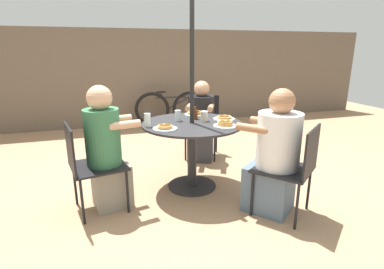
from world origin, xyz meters
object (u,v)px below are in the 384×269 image
Objects in this scene: pancake_plate_a at (195,114)px; syrup_bottle at (195,114)px; diner_east at (274,158)px; patio_chair_north at (88,162)px; patio_chair_south at (202,121)px; drinking_glass_b at (178,116)px; patio_chair_east at (294,165)px; pancake_plate_d at (225,125)px; bicycle at (171,109)px; diner_north at (107,153)px; patio_table at (192,138)px; diner_south at (201,124)px; drinking_glass_a at (147,120)px; coffee_cup at (204,116)px; pancake_plate_b at (165,128)px; pancake_plate_c at (224,118)px.

pancake_plate_a is 1.70× the size of syrup_bottle.
patio_chair_north is at bearing 124.65° from diner_east.
drinking_glass_b is (-0.58, -0.85, 0.30)m from patio_chair_south.
patio_chair_east is 7.20× the size of drinking_glass_b.
diner_east is at bearing -68.12° from pancake_plate_a.
patio_chair_north is at bearing 178.52° from pancake_plate_d.
bicycle is (0.33, 2.58, -0.44)m from syrup_bottle.
patio_chair_north is at bearing -90.00° from diner_north.
patio_table is 9.01× the size of drinking_glass_b.
syrup_bottle is at bearing 113.06° from pancake_plate_d.
diner_south is (-0.18, 1.52, -0.03)m from diner_east.
patio_chair_north is 0.79× the size of diner_south.
drinking_glass_a reaches higher than patio_table.
coffee_cup is at bearing 96.93° from patio_chair_south.
pancake_plate_d reaches higher than pancake_plate_b.
pancake_plate_c is 0.23m from coffee_cup.
pancake_plate_d is 3.03m from bicycle.
bicycle is at bearing 144.09° from diner_north.
syrup_bottle reaches higher than patio_chair_east.
drinking_glass_a reaches higher than bicycle.
pancake_plate_b reaches higher than patio_table.
pancake_plate_a is 0.71m from pancake_plate_b.
bicycle is (-0.26, 3.58, -0.14)m from patio_chair_east.
patio_table reaches higher than bicycle.
patio_chair_north is 1.35m from pancake_plate_d.
patio_chair_south is at bearing 58.06° from patio_chair_east.
diner_north is 1.39× the size of patio_chair_east.
pancake_plate_d is at bearing 76.61° from patio_chair_north.
pancake_plate_c is (-0.00, -0.79, 0.26)m from diner_south.
bicycle is (1.30, 2.93, -0.20)m from diner_north.
drinking_glass_a reaches higher than pancake_plate_d.
diner_east is 4.87× the size of pancake_plate_d.
diner_east is (-0.11, 0.14, 0.03)m from patio_chair_east.
drinking_glass_b is at bearing 23.66° from drinking_glass_a.
patio_table is at bearing -112.30° from pancake_plate_a.
diner_east reaches higher than pancake_plate_b.
drinking_glass_a is at bearing -156.34° from drinking_glass_b.
drinking_glass_a is (-0.85, -0.06, 0.05)m from pancake_plate_c.
patio_chair_south is (1.51, 1.20, 0.00)m from patio_chair_north.
drinking_glass_b reaches higher than bicycle.
coffee_cup is (-0.12, 0.29, 0.03)m from pancake_plate_d.
patio_chair_south reaches higher than patio_table.
diner_east reaches higher than syrup_bottle.
diner_north reaches higher than pancake_plate_d.
patio_chair_east is 1.44m from drinking_glass_a.
drinking_glass_b is at bearing 80.87° from patio_chair_south.
pancake_plate_d is at bearing -78.60° from pancake_plate_a.
pancake_plate_a is at bearing 72.98° from syrup_bottle.
pancake_plate_d is 2.02× the size of drinking_glass_b.
patio_chair_north is 3.56× the size of pancake_plate_c.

